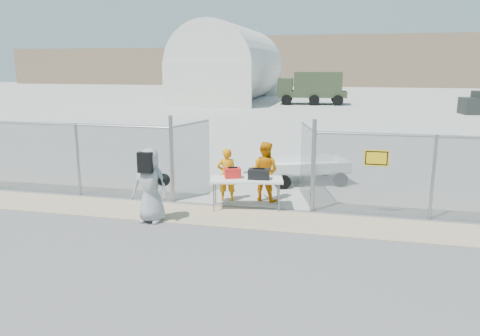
% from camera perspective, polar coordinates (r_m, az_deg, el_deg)
% --- Properties ---
extents(ground, '(160.00, 160.00, 0.00)m').
position_cam_1_polar(ground, '(11.34, -2.35, -7.58)').
color(ground, '#535151').
extents(tarmac_inside, '(160.00, 80.00, 0.01)m').
position_cam_1_polar(tarmac_inside, '(52.47, 10.22, 8.07)').
color(tarmac_inside, '#A9A7A0').
rests_on(tarmac_inside, ground).
extents(dirt_strip, '(44.00, 1.60, 0.01)m').
position_cam_1_polar(dirt_strip, '(12.25, -1.08, -5.99)').
color(dirt_strip, tan).
rests_on(dirt_strip, ground).
extents(distant_hills, '(140.00, 6.00, 9.00)m').
position_cam_1_polar(distant_hills, '(88.27, 15.05, 12.49)').
color(distant_hills, '#7F684F').
rests_on(distant_hills, ground).
extents(chain_link_fence, '(40.00, 0.20, 2.20)m').
position_cam_1_polar(chain_link_fence, '(12.89, 0.00, -0.00)').
color(chain_link_fence, gray).
rests_on(chain_link_fence, ground).
extents(quonset_hangar, '(9.00, 18.00, 8.00)m').
position_cam_1_polar(quonset_hangar, '(51.88, -1.11, 12.63)').
color(quonset_hangar, silver).
rests_on(quonset_hangar, ground).
extents(folding_table, '(2.10, 1.21, 0.84)m').
position_cam_1_polar(folding_table, '(12.89, 0.79, -3.13)').
color(folding_table, white).
rests_on(folding_table, ground).
extents(orange_bag, '(0.51, 0.43, 0.27)m').
position_cam_1_polar(orange_bag, '(12.86, -0.90, -0.61)').
color(orange_bag, red).
rests_on(orange_bag, folding_table).
extents(black_duffel, '(0.59, 0.37, 0.27)m').
position_cam_1_polar(black_duffel, '(12.73, 2.30, -0.75)').
color(black_duffel, black).
rests_on(black_duffel, folding_table).
extents(security_worker_left, '(0.64, 0.49, 1.56)m').
position_cam_1_polar(security_worker_left, '(13.51, -1.63, -0.81)').
color(security_worker_left, orange).
rests_on(security_worker_left, ground).
extents(security_worker_right, '(0.99, 0.85, 1.74)m').
position_cam_1_polar(security_worker_right, '(13.54, 3.03, -0.40)').
color(security_worker_right, orange).
rests_on(security_worker_right, ground).
extents(visitor, '(0.93, 0.61, 1.89)m').
position_cam_1_polar(visitor, '(11.89, -10.90, -2.09)').
color(visitor, '#9C9C9C').
rests_on(visitor, ground).
extents(utility_trailer, '(3.90, 3.00, 0.84)m').
position_cam_1_polar(utility_trailer, '(15.86, 7.98, -0.25)').
color(utility_trailer, white).
rests_on(utility_trailer, ground).
extents(military_truck, '(6.87, 3.10, 3.18)m').
position_cam_1_polar(military_truck, '(47.39, 8.80, 9.58)').
color(military_truck, '#323E25').
rests_on(military_truck, ground).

